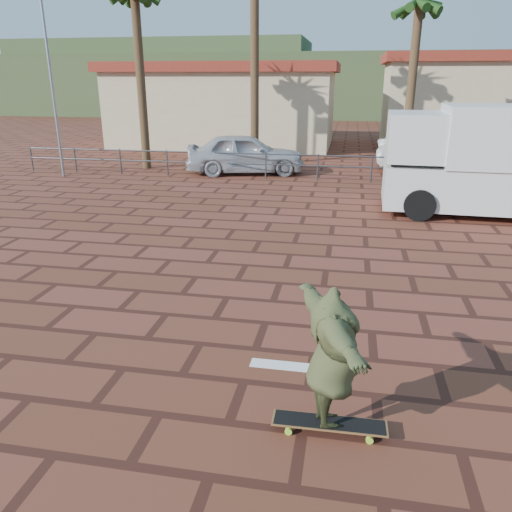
{
  "coord_description": "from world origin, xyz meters",
  "views": [
    {
      "loc": [
        1.16,
        -7.05,
        3.68
      ],
      "look_at": [
        -0.32,
        0.89,
        0.8
      ],
      "focal_mm": 35.0,
      "sensor_mm": 36.0,
      "label": 1
    }
  ],
  "objects_px": {
    "skateboarder": "(333,358)",
    "car_silver": "(245,154)",
    "campervan": "(495,159)",
    "car_white": "(439,151)",
    "longboard": "(329,424)"
  },
  "relations": [
    {
      "from": "skateboarder",
      "to": "car_white",
      "type": "height_order",
      "value": "skateboarder"
    },
    {
      "from": "skateboarder",
      "to": "car_white",
      "type": "xyz_separation_m",
      "value": [
        3.7,
        17.34,
        -0.1
      ]
    },
    {
      "from": "longboard",
      "to": "car_white",
      "type": "height_order",
      "value": "car_white"
    },
    {
      "from": "car_white",
      "to": "car_silver",
      "type": "bearing_deg",
      "value": 104.41
    },
    {
      "from": "campervan",
      "to": "car_silver",
      "type": "relative_size",
      "value": 1.24
    },
    {
      "from": "car_silver",
      "to": "car_white",
      "type": "relative_size",
      "value": 0.94
    },
    {
      "from": "car_silver",
      "to": "car_white",
      "type": "height_order",
      "value": "car_white"
    },
    {
      "from": "skateboarder",
      "to": "campervan",
      "type": "xyz_separation_m",
      "value": [
        4.02,
        10.32,
        0.65
      ]
    },
    {
      "from": "longboard",
      "to": "car_white",
      "type": "distance_m",
      "value": 17.74
    },
    {
      "from": "car_silver",
      "to": "car_white",
      "type": "bearing_deg",
      "value": -88.84
    },
    {
      "from": "campervan",
      "to": "car_white",
      "type": "bearing_deg",
      "value": 94.66
    },
    {
      "from": "longboard",
      "to": "skateboarder",
      "type": "height_order",
      "value": "skateboarder"
    },
    {
      "from": "skateboarder",
      "to": "car_silver",
      "type": "bearing_deg",
      "value": -4.67
    },
    {
      "from": "skateboarder",
      "to": "car_silver",
      "type": "height_order",
      "value": "skateboarder"
    },
    {
      "from": "skateboarder",
      "to": "car_silver",
      "type": "relative_size",
      "value": 0.42
    }
  ]
}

